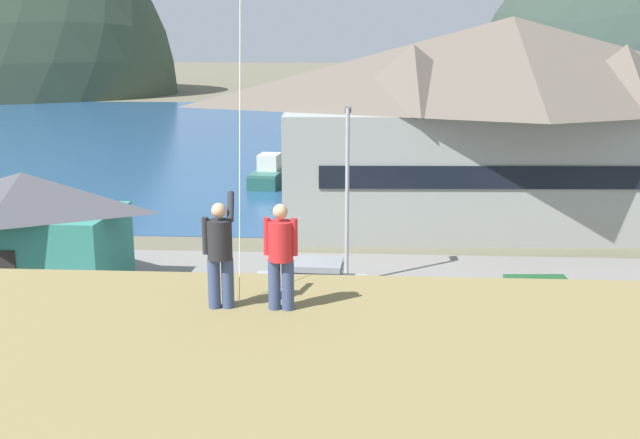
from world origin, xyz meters
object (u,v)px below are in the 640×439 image
Objects in this scene: parked_car_corner_spot at (220,358)px; parked_car_front_row_red at (535,305)px; parked_car_front_row_silver at (549,361)px; parking_light_pole at (347,184)px; person_companion at (281,253)px; parked_car_mid_row_center at (311,283)px; person_kite_flyer at (220,251)px; harbor_lodge at (509,116)px; storage_shed_near_lot at (27,232)px; wharf_dock at (319,178)px; moored_boat_wharfside at (271,174)px.

parked_car_corner_spot is 1.01× the size of parked_car_front_row_red.
parking_light_pole reaches higher than parked_car_front_row_silver.
person_companion is at bearing -117.25° from parked_car_front_row_red.
person_kite_flyer reaches higher than parked_car_mid_row_center.
harbor_lodge is 3.57× the size of parking_light_pole.
storage_shed_near_lot is 1.82× the size of parked_car_front_row_silver.
harbor_lodge is 13.76× the size of person_kite_flyer.
parked_car_mid_row_center is (-9.46, -14.64, -4.81)m from harbor_lodge.
parked_car_front_row_silver is at bearing -96.65° from parked_car_front_row_red.
storage_shed_near_lot is 1.79× the size of parked_car_corner_spot.
harbor_lodge reaches higher than parked_car_front_row_silver.
parking_light_pole is (-6.58, 5.11, 3.16)m from parked_car_front_row_red.
parking_light_pole is at bearing 142.16° from parked_car_front_row_red.
harbor_lodge is at bearing 84.11° from parked_car_front_row_silver.
parked_car_mid_row_center and parked_car_corner_spot have the same top height.
parking_light_pole is at bearing 88.47° from person_companion.
parked_car_front_row_silver is at bearing -95.89° from harbor_lodge.
wharf_dock is 42.44m from person_kite_flyer.
moored_boat_wharfside is (-3.30, -0.65, 0.37)m from wharf_dock.
storage_shed_near_lot is at bearing -105.06° from moored_boat_wharfside.
parked_car_front_row_red is (-1.64, -16.55, -4.81)m from harbor_lodge.
parked_car_front_row_red is (7.81, -1.91, 0.00)m from parked_car_mid_row_center.
parked_car_corner_spot and parked_car_front_row_silver have the same top height.
parking_light_pole is at bearing 72.22° from parked_car_corner_spot.
harbor_lodge is at bearing 62.04° from parked_car_corner_spot.
parking_light_pole is 3.86× the size of person_kite_flyer.
parked_car_mid_row_center is at bearing -111.03° from parking_light_pole.
person_kite_flyer reaches higher than person_companion.
harbor_lodge is 21.94m from parked_car_front_row_silver.
storage_shed_near_lot is 4.47× the size of person_companion.
parked_car_front_row_red is 16.87m from person_kite_flyer.
parked_car_mid_row_center is 0.99× the size of parked_car_front_row_red.
harbor_lodge is at bearing 57.13° from parked_car_mid_row_center.
parked_car_front_row_silver is 12.44m from person_companion.
storage_shed_near_lot is (-20.74, -13.31, -3.34)m from harbor_lodge.
parked_car_corner_spot is 2.50× the size of person_companion.
storage_shed_near_lot reaches higher than parked_car_front_row_red.
moored_boat_wharfside is 1.45× the size of parked_car_front_row_red.
storage_shed_near_lot is 4.19× the size of person_kite_flyer.
parking_light_pole reaches higher than storage_shed_near_lot.
moored_boat_wharfside is 30.30m from parked_car_front_row_red.
moored_boat_wharfside reaches higher than parked_car_front_row_silver.
parked_car_corner_spot is at bearing 107.91° from person_companion.
parked_car_front_row_red is at bearing -37.84° from parking_light_pole.
person_companion is at bearing -106.07° from harbor_lodge.
person_companion is at bearing -72.09° from parked_car_corner_spot.
parking_light_pole is at bearing -75.12° from moored_boat_wharfside.
harbor_lodge is 31.55m from person_companion.
parked_car_mid_row_center is 9.85m from parked_car_front_row_silver.
parking_light_pole reaches higher than parked_car_front_row_red.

